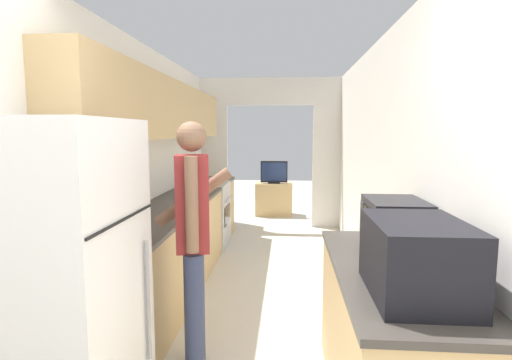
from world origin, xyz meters
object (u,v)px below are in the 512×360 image
person (194,241)px  knife (209,178)px  range_oven (206,214)px  television (274,172)px  suitcase (416,258)px  microwave (395,223)px  refrigerator (56,292)px  tv_cabinet (274,199)px

person → knife: bearing=-1.5°
range_oven → television: size_ratio=1.99×
suitcase → microwave: (0.10, 0.76, -0.02)m
range_oven → microwave: (1.84, -3.01, 0.59)m
knife → refrigerator: bearing=-132.9°
refrigerator → television: refrigerator is taller
tv_cabinet → television: 0.53m
range_oven → person: size_ratio=0.61×
tv_cabinet → television: size_ratio=1.37×
refrigerator → person: (0.51, 0.73, 0.07)m
tv_cabinet → knife: bearing=-121.9°
suitcase → microwave: bearing=82.2°
tv_cabinet → knife: 1.92m
refrigerator → knife: size_ratio=5.25×
knife → range_oven: bearing=-128.3°
refrigerator → knife: bearing=91.3°
microwave → tv_cabinet: (-0.93, 5.12, -0.72)m
tv_cabinet → suitcase: bearing=-82.0°
refrigerator → suitcase: refrigerator is taller
person → microwave: person is taller
refrigerator → range_oven: refrigerator is taller
television → person: bearing=-94.0°
suitcase → television: 5.90m
person → tv_cabinet: bearing=-15.1°
refrigerator → suitcase: 1.70m
refrigerator → tv_cabinet: bearing=81.6°
microwave → tv_cabinet: 5.25m
refrigerator → person: size_ratio=1.00×
refrigerator → tv_cabinet: (0.87, 5.87, -0.52)m
microwave → television: size_ratio=0.91×
refrigerator → television: size_ratio=3.26×
refrigerator → range_oven: 3.78m
suitcase → knife: size_ratio=1.83×
person → suitcase: bearing=-133.2°
person → television: 5.11m
refrigerator → tv_cabinet: 5.96m
suitcase → microwave: suitcase is taller
microwave → knife: size_ratio=1.47×
television → knife: television is taller
suitcase → tv_cabinet: (-0.82, 5.88, -0.74)m
person → television: person is taller
person → refrigerator: bearing=134.3°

